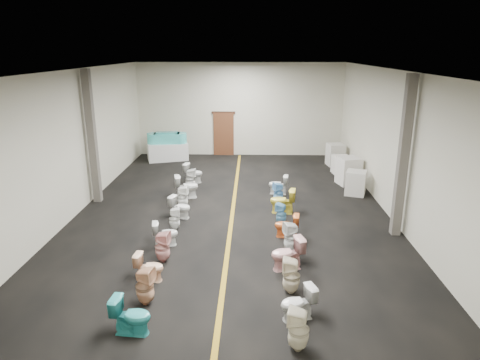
% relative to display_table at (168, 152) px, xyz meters
% --- Properties ---
extents(floor, '(16.00, 16.00, 0.00)m').
position_rel_display_table_xyz_m(floor, '(3.41, -6.82, -0.41)').
color(floor, black).
rests_on(floor, ground).
extents(ceiling, '(16.00, 16.00, 0.00)m').
position_rel_display_table_xyz_m(ceiling, '(3.41, -6.82, 4.09)').
color(ceiling, black).
rests_on(ceiling, ground).
extents(wall_back, '(10.00, 0.00, 10.00)m').
position_rel_display_table_xyz_m(wall_back, '(3.41, 1.18, 1.84)').
color(wall_back, beige).
rests_on(wall_back, ground).
extents(wall_front, '(10.00, 0.00, 10.00)m').
position_rel_display_table_xyz_m(wall_front, '(3.41, -14.82, 1.84)').
color(wall_front, beige).
rests_on(wall_front, ground).
extents(wall_left, '(0.00, 16.00, 16.00)m').
position_rel_display_table_xyz_m(wall_left, '(-1.59, -6.82, 1.84)').
color(wall_left, beige).
rests_on(wall_left, ground).
extents(wall_right, '(0.00, 16.00, 16.00)m').
position_rel_display_table_xyz_m(wall_right, '(8.41, -6.82, 1.84)').
color(wall_right, beige).
rests_on(wall_right, ground).
extents(aisle_stripe, '(0.12, 15.60, 0.01)m').
position_rel_display_table_xyz_m(aisle_stripe, '(3.41, -6.82, -0.41)').
color(aisle_stripe, '#997316').
rests_on(aisle_stripe, floor).
extents(back_door, '(1.00, 0.10, 2.10)m').
position_rel_display_table_xyz_m(back_door, '(2.61, 1.12, 0.64)').
color(back_door, '#562D19').
rests_on(back_door, floor).
extents(door_frame, '(1.15, 0.08, 0.10)m').
position_rel_display_table_xyz_m(door_frame, '(2.61, 1.13, 1.71)').
color(door_frame, '#331C11').
rests_on(door_frame, back_door).
extents(column_left, '(0.25, 0.25, 4.50)m').
position_rel_display_table_xyz_m(column_left, '(-1.34, -5.82, 1.84)').
color(column_left, '#59544C').
rests_on(column_left, floor).
extents(column_right, '(0.25, 0.25, 4.50)m').
position_rel_display_table_xyz_m(column_right, '(8.16, -8.32, 1.84)').
color(column_right, '#59544C').
rests_on(column_right, floor).
extents(display_table, '(2.05, 1.45, 0.82)m').
position_rel_display_table_xyz_m(display_table, '(0.00, 0.00, 0.00)').
color(display_table, silver).
rests_on(display_table, floor).
extents(bathtub, '(1.85, 0.78, 0.55)m').
position_rel_display_table_xyz_m(bathtub, '(-0.00, 0.00, 0.66)').
color(bathtub, '#43C3BD').
rests_on(bathtub, display_table).
extents(appliance_crate_a, '(0.87, 0.87, 0.88)m').
position_rel_display_table_xyz_m(appliance_crate_a, '(7.81, -4.84, 0.03)').
color(appliance_crate_a, beige).
rests_on(appliance_crate_a, floor).
extents(appliance_crate_b, '(0.96, 0.96, 1.07)m').
position_rel_display_table_xyz_m(appliance_crate_b, '(7.81, -3.58, 0.13)').
color(appliance_crate_b, silver).
rests_on(appliance_crate_b, floor).
extents(appliance_crate_c, '(0.75, 0.75, 0.77)m').
position_rel_display_table_xyz_m(appliance_crate_c, '(7.81, -2.09, -0.03)').
color(appliance_crate_c, silver).
rests_on(appliance_crate_c, floor).
extents(appliance_crate_d, '(0.80, 0.80, 0.99)m').
position_rel_display_table_xyz_m(appliance_crate_d, '(7.81, -0.76, 0.09)').
color(appliance_crate_d, beige).
rests_on(appliance_crate_d, floor).
extents(toilet_left_0, '(0.76, 0.48, 0.74)m').
position_rel_display_table_xyz_m(toilet_left_0, '(1.83, -13.01, -0.04)').
color(toilet_left_0, teal).
rests_on(toilet_left_0, floor).
extents(toilet_left_1, '(0.45, 0.44, 0.83)m').
position_rel_display_table_xyz_m(toilet_left_1, '(1.85, -12.05, 0.01)').
color(toilet_left_1, tan).
rests_on(toilet_left_1, floor).
extents(toilet_left_2, '(0.68, 0.43, 0.67)m').
position_rel_display_table_xyz_m(toilet_left_2, '(1.71, -11.10, -0.08)').
color(toilet_left_2, '#FEC79D').
rests_on(toilet_left_2, floor).
extents(toilet_left_3, '(0.42, 0.41, 0.81)m').
position_rel_display_table_xyz_m(toilet_left_3, '(1.83, -10.20, -0.01)').
color(toilet_left_3, '#D4948F').
rests_on(toilet_left_3, floor).
extents(toilet_left_4, '(0.73, 0.51, 0.68)m').
position_rel_display_table_xyz_m(toilet_left_4, '(1.72, -9.26, -0.07)').
color(toilet_left_4, silver).
rests_on(toilet_left_4, floor).
extents(toilet_left_5, '(0.36, 0.36, 0.69)m').
position_rel_display_table_xyz_m(toilet_left_5, '(1.78, -8.22, -0.07)').
color(toilet_left_5, white).
rests_on(toilet_left_5, floor).
extents(toilet_left_6, '(0.77, 0.59, 0.70)m').
position_rel_display_table_xyz_m(toilet_left_6, '(1.79, -7.26, -0.06)').
color(toilet_left_6, white).
rests_on(toilet_left_6, floor).
extents(toilet_left_7, '(0.39, 0.38, 0.78)m').
position_rel_display_table_xyz_m(toilet_left_7, '(1.74, -6.44, -0.02)').
color(toilet_left_7, white).
rests_on(toilet_left_7, floor).
extents(toilet_left_8, '(0.91, 0.65, 0.84)m').
position_rel_display_table_xyz_m(toilet_left_8, '(1.71, -5.39, 0.01)').
color(toilet_left_8, silver).
rests_on(toilet_left_8, floor).
extents(toilet_left_9, '(0.38, 0.37, 0.82)m').
position_rel_display_table_xyz_m(toilet_left_9, '(1.73, -4.47, -0.00)').
color(toilet_left_9, silver).
rests_on(toilet_left_9, floor).
extents(toilet_left_10, '(0.82, 0.58, 0.76)m').
position_rel_display_table_xyz_m(toilet_left_10, '(1.70, -3.52, -0.03)').
color(toilet_left_10, silver).
rests_on(toilet_left_10, floor).
extents(toilet_right_0, '(0.45, 0.45, 0.82)m').
position_rel_display_table_xyz_m(toilet_right_0, '(4.87, -13.38, -0.00)').
color(toilet_right_0, beige).
rests_on(toilet_right_0, floor).
extents(toilet_right_1, '(0.78, 0.59, 0.70)m').
position_rel_display_table_xyz_m(toilet_right_1, '(4.96, -12.48, -0.06)').
color(toilet_right_1, silver).
rests_on(toilet_right_1, floor).
extents(toilet_right_2, '(0.43, 0.42, 0.83)m').
position_rel_display_table_xyz_m(toilet_right_2, '(4.91, -11.53, 0.00)').
color(toilet_right_2, beige).
rests_on(toilet_right_2, floor).
extents(toilet_right_3, '(0.88, 0.65, 0.81)m').
position_rel_display_table_xyz_m(toilet_right_3, '(4.90, -10.48, -0.01)').
color(toilet_right_3, '#D69997').
rests_on(toilet_right_3, floor).
extents(toilet_right_4, '(0.47, 0.46, 0.83)m').
position_rel_display_table_xyz_m(toilet_right_4, '(5.07, -9.56, 0.00)').
color(toilet_right_4, silver).
rests_on(toilet_right_4, floor).
extents(toilet_right_5, '(0.72, 0.46, 0.69)m').
position_rel_display_table_xyz_m(toilet_right_5, '(5.03, -8.63, -0.07)').
color(toilet_right_5, orange).
rests_on(toilet_right_5, floor).
extents(toilet_right_6, '(0.41, 0.41, 0.69)m').
position_rel_display_table_xyz_m(toilet_right_6, '(4.93, -7.75, -0.07)').
color(toilet_right_6, '#5FA1CA').
rests_on(toilet_right_6, floor).
extents(toilet_right_7, '(0.86, 0.57, 0.82)m').
position_rel_display_table_xyz_m(toilet_right_7, '(5.03, -6.78, -0.00)').
color(toilet_right_7, yellow).
rests_on(toilet_right_7, floor).
extents(toilet_right_8, '(0.44, 0.43, 0.75)m').
position_rel_display_table_xyz_m(toilet_right_8, '(4.95, -5.86, -0.04)').
color(toilet_right_8, '#70B7EE').
rests_on(toilet_right_8, floor).
extents(toilet_right_9, '(0.74, 0.48, 0.71)m').
position_rel_display_table_xyz_m(toilet_right_9, '(5.00, -4.87, -0.05)').
color(toilet_right_9, silver).
rests_on(toilet_right_9, floor).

